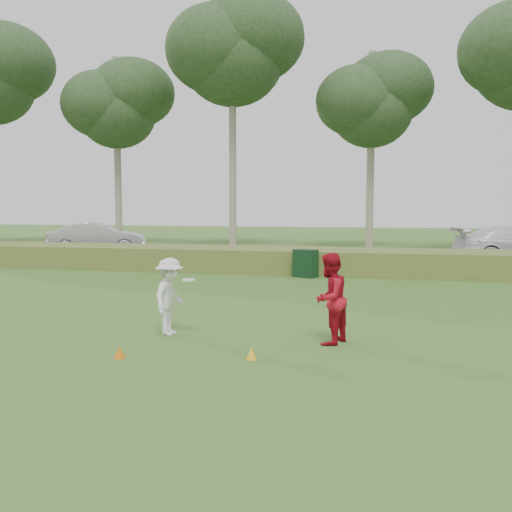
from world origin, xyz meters
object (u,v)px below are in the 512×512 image
(cone_yellow, at_px, (251,353))
(utility_cabinet, at_px, (305,263))
(cone_orange, at_px, (119,352))
(player_white, at_px, (170,296))
(player_red, at_px, (329,299))
(car_mid, at_px, (97,238))

(cone_yellow, height_order, utility_cabinet, utility_cabinet)
(cone_orange, bearing_deg, player_white, 85.37)
(player_red, relative_size, cone_orange, 8.10)
(player_white, distance_m, car_mid, 19.98)
(utility_cabinet, relative_size, car_mid, 0.20)
(player_red, xyz_separation_m, utility_cabinet, (-1.93, 9.80, -0.35))
(cone_orange, bearing_deg, player_red, 29.02)
(player_red, distance_m, cone_orange, 3.88)
(player_white, height_order, player_red, player_red)
(player_white, distance_m, cone_yellow, 2.57)
(cone_yellow, bearing_deg, car_mid, 125.42)
(player_white, bearing_deg, utility_cabinet, -4.98)
(cone_orange, bearing_deg, car_mid, 119.96)
(player_red, xyz_separation_m, car_mid, (-14.07, 16.78, 0.04))
(cone_orange, xyz_separation_m, cone_yellow, (2.19, 0.45, -0.00))
(utility_cabinet, distance_m, car_mid, 14.01)
(player_red, bearing_deg, cone_orange, -40.03)
(utility_cabinet, xyz_separation_m, car_mid, (-12.15, 6.98, 0.38))
(cone_orange, height_order, cone_yellow, cone_orange)
(player_red, xyz_separation_m, cone_yellow, (-1.15, -1.40, -0.75))
(cone_yellow, distance_m, car_mid, 22.32)
(player_white, xyz_separation_m, player_red, (3.18, -0.03, 0.08))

